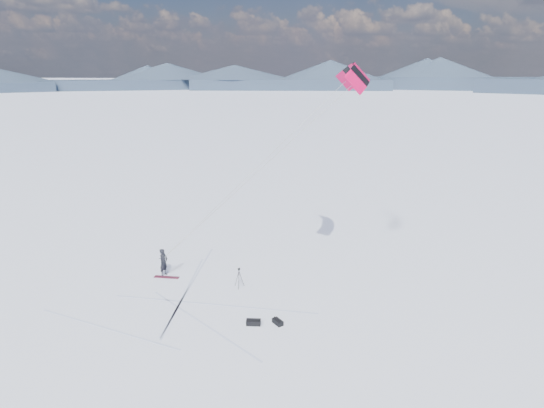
% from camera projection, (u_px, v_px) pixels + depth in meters
% --- Properties ---
extents(ground, '(1800.00, 1800.00, 0.00)m').
position_uv_depth(ground, '(200.00, 301.00, 25.24)').
color(ground, white).
extents(horizon_hills, '(704.00, 704.42, 10.53)m').
position_uv_depth(horizon_hills, '(196.00, 222.00, 23.94)').
color(horizon_hills, '#1C2436').
rests_on(horizon_hills, ground).
extents(snow_tracks, '(13.93, 10.25, 0.01)m').
position_uv_depth(snow_tracks, '(173.00, 301.00, 25.19)').
color(snow_tracks, '#AEB9D7').
rests_on(snow_tracks, ground).
extents(snowkiter, '(0.55, 0.72, 1.76)m').
position_uv_depth(snowkiter, '(164.00, 275.00, 28.44)').
color(snowkiter, black).
rests_on(snowkiter, ground).
extents(snowboard, '(1.58, 0.37, 0.04)m').
position_uv_depth(snowboard, '(167.00, 277.00, 28.12)').
color(snowboard, maroon).
rests_on(snowboard, ground).
extents(tripod, '(0.58, 0.54, 1.21)m').
position_uv_depth(tripod, '(239.00, 275.00, 26.67)').
color(tripod, black).
rests_on(tripod, ground).
extents(gear_bag_a, '(0.76, 0.43, 0.32)m').
position_uv_depth(gear_bag_a, '(253.00, 322.00, 22.83)').
color(gear_bag_a, black).
rests_on(gear_bag_a, ground).
extents(gear_bag_b, '(0.66, 0.66, 0.29)m').
position_uv_depth(gear_bag_b, '(278.00, 322.00, 22.90)').
color(gear_bag_b, black).
rests_on(gear_bag_b, ground).
extents(power_kite, '(12.22, 5.04, 11.63)m').
position_uv_depth(power_kite, '(354.00, 78.00, 24.55)').
color(power_kite, '#C50842').
rests_on(power_kite, ground).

